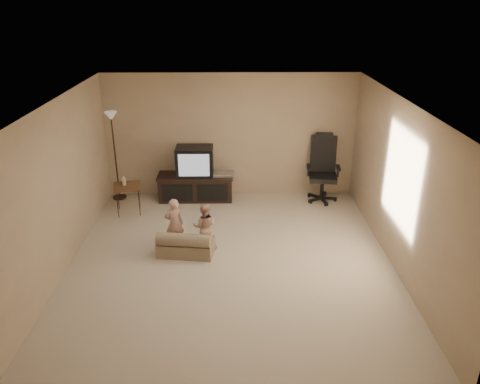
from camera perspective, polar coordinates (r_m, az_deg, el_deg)
The scene contains 9 objects.
floor at distance 7.40m, azimuth -1.13°, elevation -8.57°, with size 5.50×5.50×0.00m, color beige.
room_shell at distance 6.73m, azimuth -1.23°, elevation 2.51°, with size 5.50×5.50×5.50m.
tv_stand at distance 9.47m, azimuth -5.41°, elevation 1.74°, with size 1.54×0.57×1.10m.
office_chair at distance 9.54m, azimuth 10.01°, elevation 1.83°, with size 0.69×0.72×1.35m.
side_table at distance 9.05m, azimuth -13.63°, elevation 0.65°, with size 0.58×0.58×0.74m.
floor_lamp at distance 9.52m, azimuth -15.22°, elevation 6.55°, with size 0.28×0.28×1.79m.
child_sofa at distance 7.57m, azimuth -6.67°, elevation -6.43°, with size 0.93×0.60×0.43m.
toddler_left at distance 7.68m, azimuth -8.01°, elevation -3.82°, with size 0.32×0.23×0.87m, color tan.
toddler_right at distance 7.60m, azimuth -4.34°, elevation -4.21°, with size 0.39×0.22×0.81m, color tan.
Camera 1 is at (0.05, -6.31, 3.88)m, focal length 35.00 mm.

